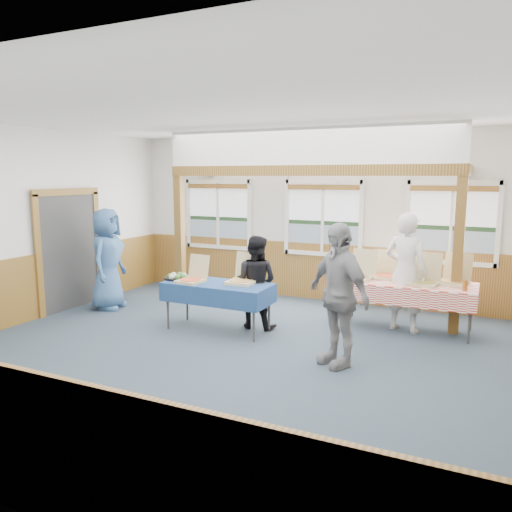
{
  "coord_description": "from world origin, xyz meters",
  "views": [
    {
      "loc": [
        2.91,
        -5.72,
        2.4
      ],
      "look_at": [
        -0.26,
        1.0,
        1.2
      ],
      "focal_mm": 35.0,
      "sensor_mm": 36.0,
      "label": 1
    }
  ],
  "objects": [
    {
      "name": "post_left",
      "position": [
        -2.5,
        2.3,
        1.2
      ],
      "size": [
        0.15,
        0.15,
        2.4
      ],
      "primitive_type": "cube",
      "color": "#533612",
      "rests_on": "floor"
    },
    {
      "name": "floor",
      "position": [
        0.0,
        0.0,
        0.0
      ],
      "size": [
        8.0,
        8.0,
        0.0
      ],
      "primitive_type": "plane",
      "color": "#2B3946",
      "rests_on": "ground"
    },
    {
      "name": "table_left",
      "position": [
        -0.86,
        0.87,
        0.7
      ],
      "size": [
        1.75,
        0.91,
        0.76
      ],
      "rotation": [
        0.0,
        0.0,
        -0.1
      ],
      "color": "#353535",
      "rests_on": "floor"
    },
    {
      "name": "wall_front",
      "position": [
        0.0,
        -3.5,
        1.6
      ],
      "size": [
        8.0,
        0.0,
        8.0
      ],
      "primitive_type": "plane",
      "rotation": [
        -1.57,
        0.0,
        0.0
      ],
      "color": "silver",
      "rests_on": "floor"
    },
    {
      "name": "man_blue",
      "position": [
        -3.32,
        1.18,
        0.92
      ],
      "size": [
        0.79,
        1.01,
        1.83
      ],
      "primitive_type": "imported",
      "rotation": [
        0.0,
        0.0,
        1.83
      ],
      "color": "#3A6091",
      "rests_on": "floor"
    },
    {
      "name": "pizza_box_a",
      "position": [
        -1.25,
        0.76,
        0.82
      ],
      "size": [
        0.41,
        0.49,
        0.41
      ],
      "rotation": [
        0.0,
        0.0,
        -0.09
      ],
      "color": "tan",
      "rests_on": "table_left"
    },
    {
      "name": "woman_white",
      "position": [
        1.78,
        2.09,
        0.93
      ],
      "size": [
        0.77,
        0.61,
        1.86
      ],
      "primitive_type": "imported",
      "rotation": [
        0.0,
        0.0,
        2.87
      ],
      "color": "silver",
      "rests_on": "floor"
    },
    {
      "name": "pizza_box_d",
      "position": [
        1.43,
        2.39,
        0.82
      ],
      "size": [
        0.49,
        0.56,
        0.44
      ],
      "rotation": [
        0.0,
        0.0,
        0.2
      ],
      "color": "tan",
      "rests_on": "table_right"
    },
    {
      "name": "pizza_box_c",
      "position": [
        1.05,
        2.1,
        0.83
      ],
      "size": [
        0.51,
        0.58,
        0.46
      ],
      "rotation": [
        0.0,
        0.0,
        -0.18
      ],
      "color": "tan",
      "rests_on": "table_right"
    },
    {
      "name": "ceiling",
      "position": [
        0.0,
        0.0,
        3.2
      ],
      "size": [
        8.0,
        8.0,
        0.0
      ],
      "primitive_type": "plane",
      "rotation": [
        3.14,
        0.0,
        0.0
      ],
      "color": "white",
      "rests_on": "wall_back"
    },
    {
      "name": "cross_beam",
      "position": [
        0.0,
        2.3,
        2.49
      ],
      "size": [
        5.15,
        0.18,
        0.18
      ],
      "primitive_type": "cube",
      "color": "#533612",
      "rests_on": "post_left"
    },
    {
      "name": "pizza_box_e",
      "position": [
        2.04,
        2.12,
        0.83
      ],
      "size": [
        0.48,
        0.57,
        0.47
      ],
      "rotation": [
        0.0,
        0.0,
        -0.11
      ],
      "color": "tan",
      "rests_on": "table_right"
    },
    {
      "name": "woman_black",
      "position": [
        -0.4,
        1.27,
        0.74
      ],
      "size": [
        0.73,
        0.58,
        1.48
      ],
      "primitive_type": "imported",
      "rotation": [
        0.0,
        0.0,
        3.17
      ],
      "color": "black",
      "rests_on": "floor"
    },
    {
      "name": "veggie_tray",
      "position": [
        -1.61,
        0.87,
        0.79
      ],
      "size": [
        0.42,
        0.42,
        0.09
      ],
      "color": "black",
      "rests_on": "table_left"
    },
    {
      "name": "cased_opening",
      "position": [
        -3.96,
        0.9,
        1.05
      ],
      "size": [
        0.06,
        1.3,
        2.1
      ],
      "primitive_type": "cube",
      "color": "#353535",
      "rests_on": "wall_left"
    },
    {
      "name": "window_right",
      "position": [
        2.3,
        3.46,
        1.68
      ],
      "size": [
        1.56,
        0.1,
        1.46
      ],
      "color": "white",
      "rests_on": "wall_back"
    },
    {
      "name": "pizza_box_f",
      "position": [
        2.45,
        2.34,
        0.83
      ],
      "size": [
        0.53,
        0.6,
        0.46
      ],
      "rotation": [
        0.0,
        0.0,
        -0.24
      ],
      "color": "tan",
      "rests_on": "table_right"
    },
    {
      "name": "pizza_box_b",
      "position": [
        -0.51,
        1.03,
        0.83
      ],
      "size": [
        0.43,
        0.52,
        0.45
      ],
      "rotation": [
        0.0,
        0.0,
        0.03
      ],
      "color": "tan",
      "rests_on": "table_left"
    },
    {
      "name": "wall_left",
      "position": [
        -4.0,
        0.0,
        1.6
      ],
      "size": [
        0.0,
        8.0,
        8.0
      ],
      "primitive_type": "plane",
      "rotation": [
        1.57,
        0.0,
        1.57
      ],
      "color": "silver",
      "rests_on": "floor"
    },
    {
      "name": "window_left",
      "position": [
        -2.3,
        3.46,
        1.68
      ],
      "size": [
        1.56,
        0.1,
        1.46
      ],
      "color": "white",
      "rests_on": "wall_back"
    },
    {
      "name": "window_mid",
      "position": [
        0.0,
        3.46,
        1.68
      ],
      "size": [
        1.56,
        0.1,
        1.46
      ],
      "color": "white",
      "rests_on": "wall_back"
    },
    {
      "name": "wainscot_front",
      "position": [
        0.0,
        -3.48,
        0.55
      ],
      "size": [
        7.98,
        0.05,
        1.1
      ],
      "primitive_type": "cube",
      "color": "brown",
      "rests_on": "floor"
    },
    {
      "name": "person_grey",
      "position": [
        1.23,
        0.27,
        0.92
      ],
      "size": [
        1.14,
        0.99,
        1.84
      ],
      "primitive_type": "imported",
      "rotation": [
        0.0,
        0.0,
        -0.62
      ],
      "color": "gray",
      "rests_on": "floor"
    },
    {
      "name": "wall_back",
      "position": [
        0.0,
        3.5,
        1.6
      ],
      "size": [
        8.0,
        0.0,
        8.0
      ],
      "primitive_type": "plane",
      "rotation": [
        1.57,
        0.0,
        0.0
      ],
      "color": "silver",
      "rests_on": "floor"
    },
    {
      "name": "post_right",
      "position": [
        2.5,
        2.3,
        1.2
      ],
      "size": [
        0.15,
        0.15,
        2.4
      ],
      "primitive_type": "cube",
      "color": "#533612",
      "rests_on": "floor"
    },
    {
      "name": "wainscot_left",
      "position": [
        -3.98,
        0.0,
        0.55
      ],
      "size": [
        0.05,
        6.98,
        1.1
      ],
      "primitive_type": "cube",
      "color": "brown",
      "rests_on": "floor"
    },
    {
      "name": "drink_glass",
      "position": [
        2.64,
        1.95,
        0.83
      ],
      "size": [
        0.07,
        0.07,
        0.15
      ],
      "primitive_type": "cylinder",
      "color": "#904E18",
      "rests_on": "table_right"
    },
    {
      "name": "table_right",
      "position": [
        1.79,
        2.2,
        0.71
      ],
      "size": [
        2.13,
        1.08,
        0.76
      ],
      "rotation": [
        0.0,
        0.0,
        0.08
      ],
      "color": "#353535",
      "rests_on": "floor"
    },
    {
      "name": "wainscot_back",
      "position": [
        0.0,
        3.48,
        0.55
      ],
      "size": [
        7.98,
        0.05,
        1.1
      ],
      "primitive_type": "cube",
      "color": "brown",
      "rests_on": "floor"
    }
  ]
}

